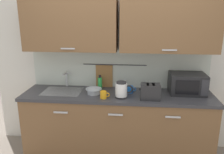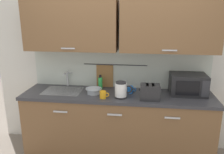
% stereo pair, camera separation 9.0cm
% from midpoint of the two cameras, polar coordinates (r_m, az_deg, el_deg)
% --- Properties ---
extents(counter_unit, '(2.53, 0.64, 0.90)m').
position_cam_midpoint_polar(counter_unit, '(3.20, 1.95, -11.70)').
color(counter_unit, brown).
rests_on(counter_unit, ground).
extents(back_wall_assembly, '(3.70, 0.41, 2.50)m').
position_cam_midpoint_polar(back_wall_assembly, '(3.10, 2.72, 8.14)').
color(back_wall_assembly, silver).
rests_on(back_wall_assembly, ground).
extents(sink_faucet, '(0.09, 0.17, 0.22)m').
position_cam_midpoint_polar(sink_faucet, '(3.34, -10.51, 0.05)').
color(sink_faucet, '#B2B5BA').
rests_on(sink_faucet, counter_unit).
extents(microwave, '(0.46, 0.35, 0.27)m').
position_cam_midpoint_polar(microwave, '(3.15, 19.35, -1.74)').
color(microwave, black).
rests_on(microwave, counter_unit).
extents(electric_kettle, '(0.23, 0.16, 0.21)m').
position_cam_midpoint_polar(electric_kettle, '(2.86, 3.23, -3.26)').
color(electric_kettle, black).
rests_on(electric_kettle, counter_unit).
extents(dish_soap_bottle, '(0.06, 0.06, 0.20)m').
position_cam_midpoint_polar(dish_soap_bottle, '(3.21, -2.15, -1.41)').
color(dish_soap_bottle, green).
rests_on(dish_soap_bottle, counter_unit).
extents(mug_near_sink, '(0.12, 0.08, 0.09)m').
position_cam_midpoint_polar(mug_near_sink, '(2.85, -1.36, -4.47)').
color(mug_near_sink, orange).
rests_on(mug_near_sink, counter_unit).
extents(mixing_bowl, '(0.21, 0.21, 0.08)m').
position_cam_midpoint_polar(mixing_bowl, '(3.02, -3.77, -3.40)').
color(mixing_bowl, '#A5ADB7').
rests_on(mixing_bowl, counter_unit).
extents(toaster, '(0.26, 0.17, 0.19)m').
position_cam_midpoint_polar(toaster, '(2.84, 10.42, -3.73)').
color(toaster, '#232326').
rests_on(toaster, counter_unit).
extents(mug_by_kettle, '(0.12, 0.08, 0.09)m').
position_cam_midpoint_polar(mug_by_kettle, '(3.05, 5.51, -3.17)').
color(mug_by_kettle, blue).
rests_on(mug_by_kettle, counter_unit).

